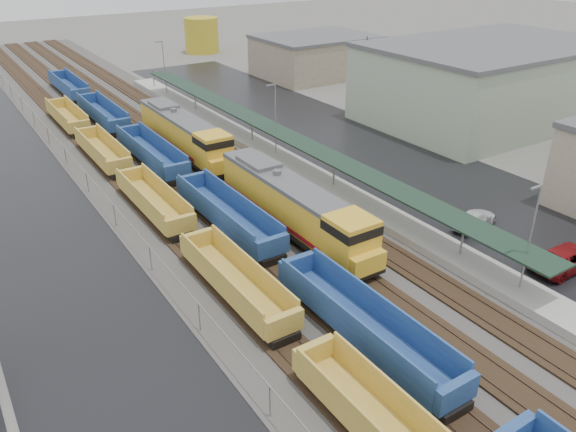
% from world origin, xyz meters
% --- Properties ---
extents(ballast_strip, '(20.00, 160.00, 0.08)m').
position_xyz_m(ballast_strip, '(0.00, 60.00, 0.04)').
color(ballast_strip, '#302D2B').
rests_on(ballast_strip, ground).
extents(trackbed, '(14.60, 160.00, 0.22)m').
position_xyz_m(trackbed, '(-0.00, 60.00, 0.16)').
color(trackbed, black).
rests_on(trackbed, ground).
extents(west_parking_lot, '(10.00, 160.00, 0.02)m').
position_xyz_m(west_parking_lot, '(-15.00, 60.00, 0.01)').
color(west_parking_lot, black).
rests_on(west_parking_lot, ground).
extents(east_commuter_lot, '(16.00, 100.00, 0.02)m').
position_xyz_m(east_commuter_lot, '(19.00, 50.00, 0.01)').
color(east_commuter_lot, black).
rests_on(east_commuter_lot, ground).
extents(station_platform, '(3.00, 80.00, 8.00)m').
position_xyz_m(station_platform, '(9.50, 50.01, 0.73)').
color(station_platform, '#9E9B93').
rests_on(station_platform, ground).
extents(chainlink_fence, '(0.08, 160.04, 2.02)m').
position_xyz_m(chainlink_fence, '(-9.50, 58.44, 1.61)').
color(chainlink_fence, gray).
rests_on(chainlink_fence, ground).
extents(industrial_buildings, '(32.52, 75.30, 9.50)m').
position_xyz_m(industrial_buildings, '(37.76, 45.85, 4.25)').
color(industrial_buildings, gray).
rests_on(industrial_buildings, ground).
extents(distant_hills, '(301.00, 140.00, 25.20)m').
position_xyz_m(distant_hills, '(44.79, 210.68, 0.00)').
color(distant_hills, '#41513F').
rests_on(distant_hills, ground).
extents(tree_east, '(4.40, 4.40, 10.00)m').
position_xyz_m(tree_east, '(28.00, 58.00, 6.47)').
color(tree_east, '#332316').
rests_on(tree_east, ground).
extents(locomotive_lead, '(2.94, 19.37, 4.39)m').
position_xyz_m(locomotive_lead, '(2.00, 35.10, 2.35)').
color(locomotive_lead, black).
rests_on(locomotive_lead, ground).
extents(locomotive_trail, '(2.94, 19.37, 4.39)m').
position_xyz_m(locomotive_trail, '(2.00, 56.10, 2.35)').
color(locomotive_trail, black).
rests_on(locomotive_trail, ground).
extents(well_string_yellow, '(2.51, 99.65, 2.23)m').
position_xyz_m(well_string_yellow, '(-6.00, 30.02, 1.12)').
color(well_string_yellow, '#A9992F').
rests_on(well_string_yellow, ground).
extents(well_string_blue, '(2.68, 115.62, 2.37)m').
position_xyz_m(well_string_blue, '(-2.00, 38.86, 1.18)').
color(well_string_blue, navy).
rests_on(well_string_blue, ground).
extents(storage_tank, '(6.70, 6.70, 6.70)m').
position_xyz_m(storage_tank, '(28.96, 109.26, 3.35)').
color(storage_tank, gold).
rests_on(storage_tank, ground).
extents(parked_car_east_b, '(2.95, 5.89, 1.60)m').
position_xyz_m(parked_car_east_b, '(15.16, 20.43, 0.80)').
color(parked_car_east_b, maroon).
rests_on(parked_car_east_b, ground).
extents(parked_car_east_c, '(2.77, 4.95, 1.35)m').
position_xyz_m(parked_car_east_c, '(14.83, 28.20, 0.68)').
color(parked_car_east_c, silver).
rests_on(parked_car_east_c, ground).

